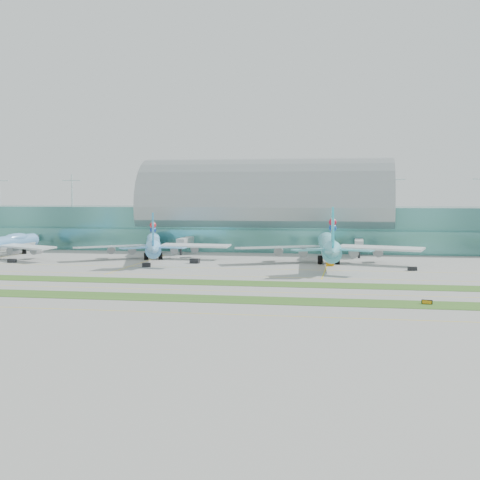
% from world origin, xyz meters
% --- Properties ---
extents(ground, '(700.00, 700.00, 0.00)m').
position_xyz_m(ground, '(0.00, 0.00, 0.00)').
color(ground, gray).
rests_on(ground, ground).
extents(terminal, '(340.00, 69.10, 36.00)m').
position_xyz_m(terminal, '(0.01, 128.79, 14.23)').
color(terminal, '#3D7A75').
rests_on(terminal, ground).
extents(grass_strip_near, '(420.00, 12.00, 0.08)m').
position_xyz_m(grass_strip_near, '(0.00, -28.00, 0.04)').
color(grass_strip_near, '#2D591E').
rests_on(grass_strip_near, ground).
extents(grass_strip_far, '(420.00, 12.00, 0.08)m').
position_xyz_m(grass_strip_far, '(0.00, 2.00, 0.04)').
color(grass_strip_far, '#2D591E').
rests_on(grass_strip_far, ground).
extents(taxiline_a, '(420.00, 0.35, 0.01)m').
position_xyz_m(taxiline_a, '(0.00, -48.00, 0.01)').
color(taxiline_a, yellow).
rests_on(taxiline_a, ground).
extents(taxiline_b, '(420.00, 0.35, 0.01)m').
position_xyz_m(taxiline_b, '(0.00, -14.00, 0.01)').
color(taxiline_b, yellow).
rests_on(taxiline_b, ground).
extents(taxiline_c, '(420.00, 0.35, 0.01)m').
position_xyz_m(taxiline_c, '(0.00, 18.00, 0.01)').
color(taxiline_c, yellow).
rests_on(taxiline_c, ground).
extents(taxiline_d, '(420.00, 0.35, 0.01)m').
position_xyz_m(taxiline_d, '(0.00, 40.00, 0.01)').
color(taxiline_d, yellow).
rests_on(taxiline_d, ground).
extents(airliner_b, '(59.81, 69.37, 19.57)m').
position_xyz_m(airliner_b, '(-38.02, 68.55, 6.04)').
color(airliner_b, '#6EB6F3').
rests_on(airliner_b, ground).
extents(airliner_c, '(70.49, 80.26, 22.08)m').
position_xyz_m(airliner_c, '(32.45, 64.55, 6.81)').
color(airliner_c, '#5BB9C9').
rests_on(airliner_c, ground).
extents(gse_b, '(3.39, 1.73, 1.47)m').
position_xyz_m(gse_b, '(-86.59, 44.49, 0.73)').
color(gse_b, black).
rests_on(gse_b, ground).
extents(gse_c, '(3.45, 2.50, 1.49)m').
position_xyz_m(gse_c, '(-31.32, 38.81, 0.75)').
color(gse_c, black).
rests_on(gse_c, ground).
extents(gse_d, '(3.86, 2.47, 1.83)m').
position_xyz_m(gse_d, '(-17.23, 54.30, 0.91)').
color(gse_d, black).
rests_on(gse_d, ground).
extents(gse_e, '(2.89, 1.64, 1.28)m').
position_xyz_m(gse_e, '(33.55, 53.81, 0.64)').
color(gse_e, orange).
rests_on(gse_e, ground).
extents(gse_f, '(3.30, 2.25, 1.33)m').
position_xyz_m(gse_f, '(61.92, 43.88, 0.66)').
color(gse_f, black).
rests_on(gse_f, ground).
extents(taxiway_sign_east, '(2.55, 1.07, 1.10)m').
position_xyz_m(taxiway_sign_east, '(59.75, -26.93, 0.54)').
color(taxiway_sign_east, black).
rests_on(taxiway_sign_east, ground).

